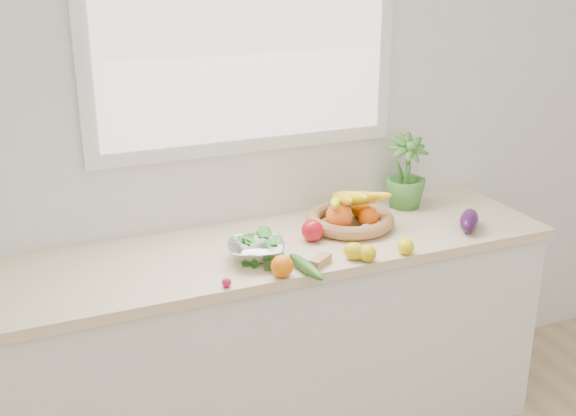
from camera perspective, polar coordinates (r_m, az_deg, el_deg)
name	(u,v)px	position (r m, az deg, el deg)	size (l,w,h in m)	color
back_wall	(245,115)	(2.94, -3.39, 7.35)	(4.50, 0.02, 2.70)	white
counter_cabinet	(275,349)	(3.02, -1.04, -11.11)	(2.20, 0.58, 0.86)	silver
countertop	(274,249)	(2.82, -1.10, -3.26)	(2.24, 0.62, 0.04)	beige
window_frame	(245,13)	(2.86, -3.46, 15.13)	(1.30, 0.03, 1.10)	white
window_pane	(246,13)	(2.84, -3.31, 15.10)	(1.18, 0.01, 0.98)	white
orange_loose	(282,266)	(2.53, -0.47, -4.62)	(0.08, 0.08, 0.08)	orange
lemon_a	(367,253)	(2.67, 6.28, -3.55)	(0.06, 0.08, 0.06)	gold
lemon_b	(405,246)	(2.75, 9.27, -3.00)	(0.06, 0.08, 0.06)	yellow
lemon_c	(354,251)	(2.68, 5.26, -3.41)	(0.07, 0.08, 0.07)	#DFB50C
apple	(312,230)	(2.83, 1.93, -1.79)	(0.09, 0.09, 0.09)	red
ginger	(320,261)	(2.63, 2.56, -4.20)	(0.10, 0.04, 0.03)	tan
garlic_a	(366,229)	(2.91, 6.19, -1.67)	(0.05, 0.05, 0.04)	white
garlic_b	(364,219)	(3.02, 6.06, -0.88)	(0.05, 0.05, 0.04)	silver
garlic_c	(372,231)	(2.90, 6.64, -1.78)	(0.05, 0.05, 0.05)	white
eggplant	(469,220)	(3.03, 14.12, -0.95)	(0.08, 0.20, 0.08)	#33103B
cucumber	(306,267)	(2.57, 1.42, -4.65)	(0.04, 0.24, 0.04)	#265D1B
radish	(227,283)	(2.47, -4.88, -5.89)	(0.03, 0.03, 0.03)	#B81746
potted_herb	(406,172)	(3.20, 9.30, 2.80)	(0.19, 0.19, 0.33)	#41812F
fruit_basket	(349,215)	(2.97, 4.87, -0.54)	(0.42, 0.42, 0.19)	#A58949
colander_with_spinach	(256,246)	(2.65, -2.53, -3.01)	(0.27, 0.27, 0.12)	silver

